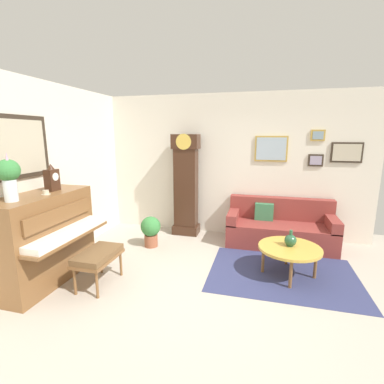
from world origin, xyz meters
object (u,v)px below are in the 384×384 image
teacup (46,193)px  potted_plant (151,229)px  couch (280,228)px  piano (44,238)px  piano_bench (98,256)px  green_jug (290,240)px  mantel_clock (52,179)px  flower_vase (9,175)px  grandfather_clock (186,188)px  coffee_table (290,249)px

teacup → potted_plant: 1.94m
couch → teacup: teacup is taller
piano → couch: size_ratio=0.76×
piano_bench → teacup: bearing=-173.6°
piano → teacup: teacup is taller
piano → green_jug: piano is taller
mantel_clock → green_jug: bearing=13.3°
piano → flower_vase: 1.02m
green_jug → flower_vase: bearing=-156.3°
grandfather_clock → green_jug: (1.92, -1.28, -0.44)m
piano → grandfather_clock: size_ratio=0.71×
coffee_table → flower_vase: size_ratio=1.52×
couch → green_jug: bearing=-86.0°
coffee_table → green_jug: size_ratio=3.67×
couch → potted_plant: size_ratio=3.39×
mantel_clock → teacup: mantel_clock is taller
flower_vase → mantel_clock: bearing=90.0°
piano → flower_vase: (0.00, -0.41, 0.93)m
piano → coffee_table: bearing=16.8°
flower_vase → potted_plant: bearing=64.1°
mantel_clock → teacup: (0.10, -0.25, -0.15)m
piano → piano_bench: bearing=5.9°
mantel_clock → flower_vase: 0.68m
coffee_table → mantel_clock: 3.51m
grandfather_clock → piano_bench: bearing=-105.0°
piano_bench → flower_vase: bearing=-147.2°
grandfather_clock → couch: (1.84, -0.12, -0.65)m
coffee_table → potted_plant: bearing=168.0°
couch → mantel_clock: (-3.21, -1.94, 1.10)m
green_jug → coffee_table: bearing=-98.6°
couch → green_jug: couch is taller
flower_vase → green_jug: 3.74m
mantel_clock → green_jug: 3.49m
piano → couch: bearing=34.4°
coffee_table → grandfather_clock: bearing=145.4°
couch → mantel_clock: 3.91m
coffee_table → flower_vase: (-3.28, -1.41, 1.14)m
green_jug → potted_plant: green_jug is taller
piano → potted_plant: 1.79m
piano_bench → coffee_table: (2.52, 0.91, 0.00)m
flower_vase → couch: bearing=39.2°
piano → piano_bench: size_ratio=2.06×
flower_vase → grandfather_clock: bearing=63.4°
grandfather_clock → green_jug: grandfather_clock is taller
potted_plant → flower_vase: bearing=-115.9°
coffee_table → mantel_clock: mantel_clock is taller
mantel_clock → potted_plant: mantel_clock is taller
piano_bench → grandfather_clock: grandfather_clock is taller
coffee_table → mantel_clock: bearing=-167.3°
piano → mantel_clock: 0.82m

